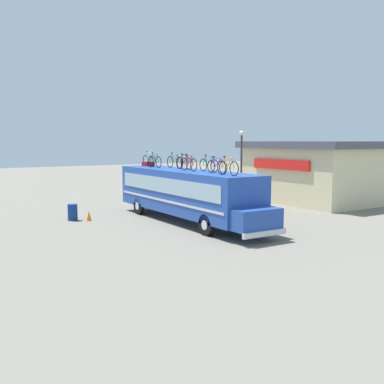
# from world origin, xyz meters

# --- Properties ---
(ground_plane) EXTENTS (120.00, 120.00, 0.00)m
(ground_plane) POSITION_xyz_m (0.00, 0.00, 0.00)
(ground_plane) COLOR slate
(bus) EXTENTS (12.76, 2.65, 2.94)m
(bus) POSITION_xyz_m (0.20, 0.00, 1.71)
(bus) COLOR #23479E
(bus) RESTS_ON ground
(luggage_bag_1) EXTENTS (0.73, 0.55, 0.28)m
(luggage_bag_1) POSITION_xyz_m (-4.82, 0.10, 3.09)
(luggage_bag_1) COLOR maroon
(luggage_bag_1) RESTS_ON bus
(rooftop_bicycle_1) EXTENTS (1.73, 0.44, 0.98)m
(rooftop_bicycle_1) POSITION_xyz_m (-4.29, -0.08, 3.35)
(rooftop_bicycle_1) COLOR black
(rooftop_bicycle_1) RESTS_ON bus
(rooftop_bicycle_2) EXTENTS (1.75, 0.44, 0.94)m
(rooftop_bicycle_2) POSITION_xyz_m (-3.03, -0.33, 3.33)
(rooftop_bicycle_2) COLOR black
(rooftop_bicycle_2) RESTS_ON bus
(rooftop_bicycle_3) EXTENTS (1.81, 0.44, 0.95)m
(rooftop_bicycle_3) POSITION_xyz_m (-1.78, 0.37, 3.34)
(rooftop_bicycle_3) COLOR black
(rooftop_bicycle_3) RESTS_ON bus
(rooftop_bicycle_4) EXTENTS (1.70, 0.44, 0.93)m
(rooftop_bicycle_4) POSITION_xyz_m (-0.55, 0.33, 3.33)
(rooftop_bicycle_4) COLOR black
(rooftop_bicycle_4) RESTS_ON bus
(rooftop_bicycle_5) EXTENTS (1.68, 0.44, 0.94)m
(rooftop_bicycle_5) POSITION_xyz_m (0.79, -0.21, 3.33)
(rooftop_bicycle_5) COLOR black
(rooftop_bicycle_5) RESTS_ON bus
(rooftop_bicycle_6) EXTENTS (1.74, 0.44, 0.92)m
(rooftop_bicycle_6) POSITION_xyz_m (2.05, 0.25, 3.33)
(rooftop_bicycle_6) COLOR black
(rooftop_bicycle_6) RESTS_ON bus
(rooftop_bicycle_7) EXTENTS (1.71, 0.44, 0.88)m
(rooftop_bicycle_7) POSITION_xyz_m (3.30, -0.09, 3.31)
(rooftop_bicycle_7) COLOR black
(rooftop_bicycle_7) RESTS_ON bus
(rooftop_bicycle_8) EXTENTS (1.68, 0.44, 0.92)m
(rooftop_bicycle_8) POSITION_xyz_m (4.54, -0.35, 3.33)
(rooftop_bicycle_8) COLOR black
(rooftop_bicycle_8) RESTS_ON bus
(roadside_building) EXTENTS (10.04, 7.86, 4.56)m
(roadside_building) POSITION_xyz_m (-2.03, 12.96, 2.32)
(roadside_building) COLOR beige
(roadside_building) RESTS_ON ground
(trash_bin) EXTENTS (0.56, 0.56, 0.95)m
(trash_bin) POSITION_xyz_m (-3.70, -5.35, 0.47)
(trash_bin) COLOR navy
(trash_bin) RESTS_ON ground
(traffic_cone) EXTENTS (0.28, 0.28, 0.57)m
(traffic_cone) POSITION_xyz_m (-3.10, -4.59, 0.28)
(traffic_cone) COLOR orange
(traffic_cone) RESTS_ON ground
(street_lamp) EXTENTS (0.33, 0.33, 5.28)m
(street_lamp) POSITION_xyz_m (-2.61, 6.17, 3.20)
(street_lamp) COLOR #38383D
(street_lamp) RESTS_ON ground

